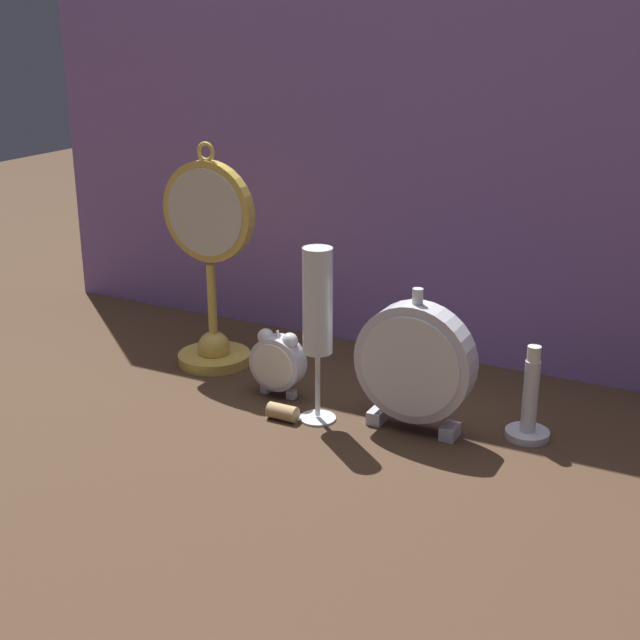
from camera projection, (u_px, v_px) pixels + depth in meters
The scene contains 8 objects.
ground_plane at pixel (293, 422), 1.21m from camera, with size 4.00×4.00×0.00m, color #422D1E.
fabric_backdrop_drape at pixel (394, 138), 1.37m from camera, with size 1.30×0.01×0.69m, color #8460A8.
pocket_watch_on_stand at pixel (211, 273), 1.36m from camera, with size 0.15×0.11×0.35m.
alarm_clock_twin_bell at pixel (278, 360), 1.27m from camera, with size 0.08×0.03×0.10m.
mantel_clock_silver at pixel (415, 363), 1.16m from camera, with size 0.16×0.04×0.20m.
champagne_flute at pixel (318, 313), 1.17m from camera, with size 0.05×0.05×0.24m.
brass_candlestick at pixel (529, 409), 1.15m from camera, with size 0.06×0.06×0.13m.
wine_cork at pixel (281, 413), 1.21m from camera, with size 0.02×0.02×0.04m, color tan.
Camera 1 is at (0.54, -0.96, 0.53)m, focal length 50.00 mm.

